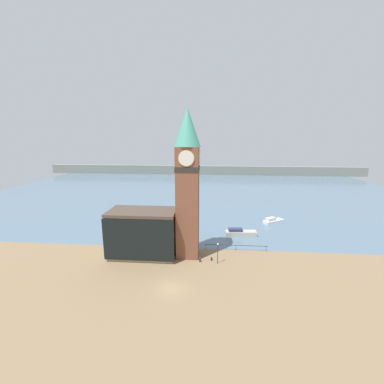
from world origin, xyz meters
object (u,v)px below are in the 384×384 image
object	(u,v)px
boat_far	(273,221)
mooring_bollard_near	(212,258)
mooring_bollard_far	(200,259)
clock_tower	(188,181)
boat_near	(240,233)
lamp_post	(218,249)
pier_building	(143,233)

from	to	relation	value
boat_far	mooring_bollard_near	size ratio (longest dim) A/B	8.53
mooring_bollard_far	clock_tower	bearing A→B (deg)	134.40
boat_near	lamp_post	bearing A→B (deg)	-116.24
clock_tower	boat_far	distance (m)	31.22
mooring_bollard_near	lamp_post	size ratio (longest dim) A/B	0.18
clock_tower	boat_far	world-z (taller)	clock_tower
clock_tower	boat_near	world-z (taller)	clock_tower
boat_near	mooring_bollard_far	xyz separation A→B (m)	(-8.27, -12.89, -0.20)
pier_building	boat_near	distance (m)	22.19
boat_far	mooring_bollard_near	bearing A→B (deg)	-157.04
clock_tower	boat_far	xyz separation A→B (m)	(19.90, 19.90, -13.51)
mooring_bollard_far	lamp_post	world-z (taller)	lamp_post
boat_near	mooring_bollard_near	distance (m)	13.70
boat_near	mooring_bollard_near	bearing A→B (deg)	-121.98
mooring_bollard_far	mooring_bollard_near	bearing A→B (deg)	19.23
mooring_bollard_far	boat_near	bearing A→B (deg)	57.33
boat_far	mooring_bollard_far	bearing A→B (deg)	-159.53
pier_building	mooring_bollard_far	distance (m)	11.47
mooring_bollard_near	lamp_post	world-z (taller)	lamp_post
boat_far	lamp_post	size ratio (longest dim) A/B	1.51
pier_building	mooring_bollard_near	xyz separation A→B (m)	(12.66, -1.17, -3.97)
clock_tower	boat_near	bearing A→B (deg)	44.42
pier_building	boat_far	size ratio (longest dim) A/B	2.16
lamp_post	mooring_bollard_far	bearing A→B (deg)	172.78
mooring_bollard_near	clock_tower	bearing A→B (deg)	158.50
boat_far	mooring_bollard_near	xyz separation A→B (m)	(-15.49, -21.64, -0.18)
pier_building	lamp_post	bearing A→B (deg)	-9.39
boat_far	lamp_post	bearing A→B (deg)	-153.88
boat_far	mooring_bollard_far	size ratio (longest dim) A/B	6.60
boat_near	mooring_bollard_far	bearing A→B (deg)	-127.51
pier_building	mooring_bollard_near	size ratio (longest dim) A/B	18.46
boat_near	pier_building	bearing A→B (deg)	-154.61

